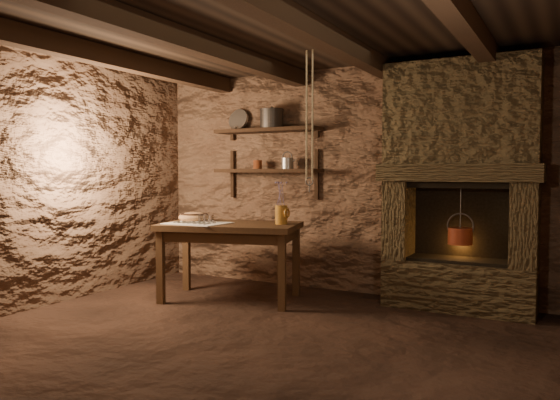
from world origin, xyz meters
The scene contains 23 objects.
floor centered at (0.00, 0.00, 0.00)m, with size 4.50×4.50×0.00m, color black.
back_wall centered at (0.00, 2.00, 1.20)m, with size 4.50×0.04×2.40m, color #492F22.
left_wall centered at (-2.25, 0.00, 1.20)m, with size 0.04×4.00×2.40m, color #492F22.
ceiling centered at (0.00, 0.00, 2.40)m, with size 4.50×4.00×0.04m, color black.
beam_far_left centered at (-1.50, 0.00, 2.31)m, with size 0.14×3.95×0.16m, color black.
beam_mid_left centered at (-0.50, 0.00, 2.31)m, with size 0.14×3.95×0.16m, color black.
beam_mid_right centered at (0.50, 0.00, 2.31)m, with size 0.14×3.95×0.16m, color black.
beam_far_right centered at (1.50, 0.00, 2.31)m, with size 0.14×3.95×0.16m, color black.
shelf_lower centered at (-0.85, 1.84, 1.30)m, with size 1.25×0.30×0.04m, color black.
shelf_upper centered at (-0.85, 1.84, 1.75)m, with size 1.25×0.30×0.04m, color black.
hearth centered at (1.25, 1.77, 1.23)m, with size 1.43×0.51×2.30m.
work_table centered at (-0.84, 1.07, 0.42)m, with size 1.51×1.10×0.77m.
linen_cloth centered at (-1.10, 0.89, 0.78)m, with size 0.57×0.46×0.01m, color silver.
pewter_cutlery_row centered at (-1.10, 0.88, 0.79)m, with size 0.48×0.18×0.01m, color gray, non-canonical shape.
drinking_glasses centered at (-1.09, 1.00, 0.82)m, with size 0.18×0.06×0.07m, color silver, non-canonical shape.
stoneware_jug centered at (-0.34, 1.23, 0.96)m, with size 0.15×0.15×0.43m.
wooden_bowl centered at (-1.32, 1.11, 0.81)m, with size 0.32×0.32×0.11m, color #90633E.
iron_stockpot centered at (-0.79, 1.84, 1.87)m, with size 0.26×0.26×0.19m, color #2C2927.
tin_pan centered at (-1.30, 1.94, 1.90)m, with size 0.25×0.25×0.03m, color #A5A5A0.
small_kettle centered at (-0.60, 1.84, 1.38)m, with size 0.18×0.13×0.19m, color #A5A5A0, non-canonical shape.
rusty_tin centered at (-0.98, 1.84, 1.37)m, with size 0.10×0.10×0.10m, color #602813.
red_pot centered at (1.27, 1.72, 0.71)m, with size 0.26×0.26×0.54m.
hanging_ropes centered at (0.05, 1.05, 1.80)m, with size 0.08×0.08×1.20m, color #C1B388, non-canonical shape.
Camera 1 is at (2.21, -3.46, 1.29)m, focal length 35.00 mm.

